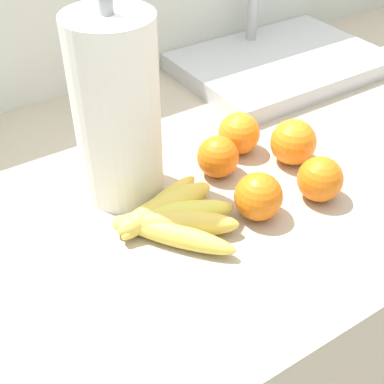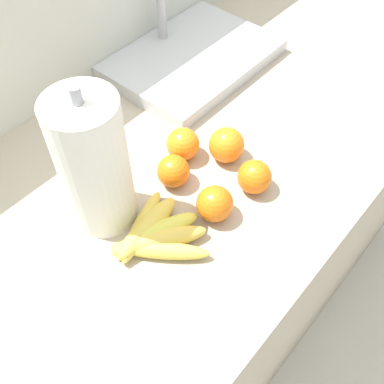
{
  "view_description": "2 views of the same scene",
  "coord_description": "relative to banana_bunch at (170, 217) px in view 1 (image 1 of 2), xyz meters",
  "views": [
    {
      "loc": [
        -0.52,
        -0.6,
        1.41
      ],
      "look_at": [
        -0.19,
        -0.09,
        0.92
      ],
      "focal_mm": 49.32,
      "sensor_mm": 36.0,
      "label": 1
    },
    {
      "loc": [
        -0.53,
        -0.45,
        1.61
      ],
      "look_at": [
        -0.14,
        -0.11,
        0.96
      ],
      "focal_mm": 41.55,
      "sensor_mm": 36.0,
      "label": 2
    }
  ],
  "objects": [
    {
      "name": "orange_back_right",
      "position": [
        0.2,
        0.11,
        0.02
      ],
      "size": [
        0.07,
        0.07,
        0.07
      ],
      "primitive_type": "sphere",
      "color": "orange",
      "rests_on": "counter"
    },
    {
      "name": "orange_back_left",
      "position": [
        0.26,
        0.03,
        0.02
      ],
      "size": [
        0.08,
        0.08,
        0.08
      ],
      "primitive_type": "sphere",
      "color": "orange",
      "rests_on": "counter"
    },
    {
      "name": "wall_back",
      "position": [
        0.23,
        0.5,
        -0.25
      ],
      "size": [
        2.04,
        0.06,
        1.3
      ],
      "primitive_type": "cube",
      "color": "silver",
      "rests_on": "ground"
    },
    {
      "name": "sink_basin",
      "position": [
        0.47,
        0.31,
        0.0
      ],
      "size": [
        0.43,
        0.31,
        0.18
      ],
      "color": "#B7BABF",
      "rests_on": "counter"
    },
    {
      "name": "orange_right",
      "position": [
        0.12,
        -0.05,
        0.02
      ],
      "size": [
        0.07,
        0.07,
        0.07
      ],
      "primitive_type": "sphere",
      "color": "orange",
      "rests_on": "counter"
    },
    {
      "name": "paper_towel_roll",
      "position": [
        -0.01,
        0.12,
        0.12
      ],
      "size": [
        0.13,
        0.13,
        0.32
      ],
      "color": "white",
      "rests_on": "counter"
    },
    {
      "name": "counter",
      "position": [
        0.23,
        0.1,
        -0.46
      ],
      "size": [
        1.64,
        0.74,
        0.88
      ],
      "primitive_type": "cube",
      "color": "#ADA08C",
      "rests_on": "ground"
    },
    {
      "name": "orange_front",
      "position": [
        0.23,
        -0.07,
        0.02
      ],
      "size": [
        0.07,
        0.07,
        0.07
      ],
      "primitive_type": "sphere",
      "color": "orange",
      "rests_on": "counter"
    },
    {
      "name": "banana_bunch",
      "position": [
        0.0,
        0.0,
        0.0
      ],
      "size": [
        0.19,
        0.2,
        0.04
      ],
      "color": "#E2C84C",
      "rests_on": "counter"
    },
    {
      "name": "orange_far_right",
      "position": [
        0.13,
        0.07,
        0.02
      ],
      "size": [
        0.07,
        0.07,
        0.07
      ],
      "primitive_type": "sphere",
      "color": "orange",
      "rests_on": "counter"
    }
  ]
}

